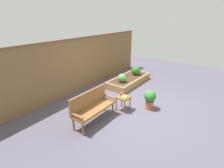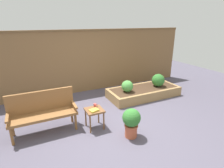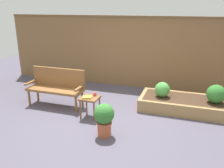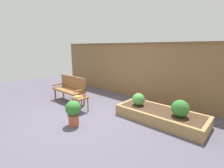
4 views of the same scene
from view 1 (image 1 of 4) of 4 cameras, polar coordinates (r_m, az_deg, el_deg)
The scene contains 10 objects.
ground_plane at distance 6.04m, azimuth 6.86°, elevation -7.44°, with size 14.00×14.00×0.00m, color #514C5B.
fence_back at distance 7.15m, azimuth -11.23°, elevation 6.47°, with size 8.40×0.14×2.16m.
garden_bench at distance 5.03m, azimuth -6.79°, elevation -6.82°, with size 1.44×0.48×0.94m.
side_table at distance 5.64m, azimuth 3.79°, elevation -5.03°, with size 0.40×0.40×0.48m.
cup_on_table at distance 5.70m, azimuth 3.13°, elevation -3.35°, with size 0.10×0.07×0.08m.
book_on_table at distance 5.54m, azimuth 4.24°, elevation -4.41°, with size 0.20×0.15×0.04m, color gold.
potted_boxwood at distance 5.84m, azimuth 12.56°, elevation -4.67°, with size 0.40×0.40×0.66m.
raised_planter_bed at distance 7.94m, azimuth 5.60°, elevation 1.22°, with size 2.40×1.00×0.30m.
shrub_near_bench at distance 7.26m, azimuth 3.33°, elevation 2.05°, with size 0.37×0.37×0.37m.
shrub_far_corner at distance 8.24m, azimuth 7.96°, elevation 4.56°, with size 0.43×0.43×0.43m.
Camera 1 is at (-4.64, -2.51, 2.96)m, focal length 27.34 mm.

